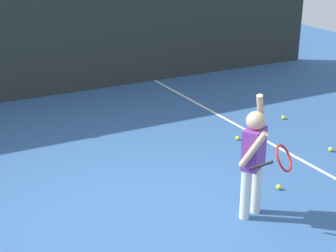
{
  "coord_description": "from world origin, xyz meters",
  "views": [
    {
      "loc": [
        -1.97,
        -4.44,
        2.92
      ],
      "look_at": [
        0.55,
        0.32,
        0.85
      ],
      "focal_mm": 54.28,
      "sensor_mm": 36.0,
      "label": 1
    }
  ],
  "objects_px": {
    "tennis_ball_0": "(238,138)",
    "tennis_ball_3": "(283,117)",
    "tennis_player": "(255,155)",
    "tennis_ball_4": "(279,187)",
    "tennis_ball_2": "(331,149)"
  },
  "relations": [
    {
      "from": "tennis_ball_3",
      "to": "tennis_ball_4",
      "type": "relative_size",
      "value": 1.0
    },
    {
      "from": "tennis_ball_4",
      "to": "tennis_player",
      "type": "bearing_deg",
      "value": -153.43
    },
    {
      "from": "tennis_player",
      "to": "tennis_ball_0",
      "type": "relative_size",
      "value": 20.46
    },
    {
      "from": "tennis_ball_2",
      "to": "tennis_ball_3",
      "type": "relative_size",
      "value": 1.0
    },
    {
      "from": "tennis_ball_3",
      "to": "tennis_ball_0",
      "type": "bearing_deg",
      "value": -162.16
    },
    {
      "from": "tennis_player",
      "to": "tennis_ball_0",
      "type": "xyz_separation_m",
      "value": [
        1.13,
        1.84,
        -0.69
      ]
    },
    {
      "from": "tennis_player",
      "to": "tennis_ball_3",
      "type": "height_order",
      "value": "tennis_player"
    },
    {
      "from": "tennis_ball_0",
      "to": "tennis_ball_2",
      "type": "xyz_separation_m",
      "value": [
        0.92,
        -0.96,
        0.0
      ]
    },
    {
      "from": "tennis_ball_0",
      "to": "tennis_ball_3",
      "type": "relative_size",
      "value": 1.0
    },
    {
      "from": "tennis_ball_3",
      "to": "tennis_player",
      "type": "bearing_deg",
      "value": -136.19
    },
    {
      "from": "tennis_ball_0",
      "to": "tennis_ball_3",
      "type": "bearing_deg",
      "value": 17.84
    },
    {
      "from": "tennis_player",
      "to": "tennis_ball_4",
      "type": "relative_size",
      "value": 20.46
    },
    {
      "from": "tennis_player",
      "to": "tennis_ball_2",
      "type": "height_order",
      "value": "tennis_player"
    },
    {
      "from": "tennis_player",
      "to": "tennis_ball_4",
      "type": "bearing_deg",
      "value": -5.82
    },
    {
      "from": "tennis_ball_3",
      "to": "tennis_ball_4",
      "type": "distance_m",
      "value": 2.53
    }
  ]
}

